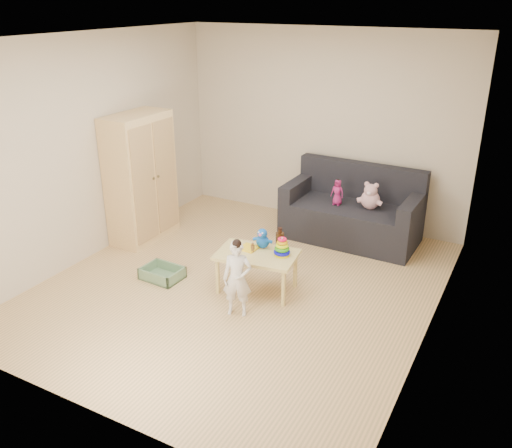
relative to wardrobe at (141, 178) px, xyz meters
The scene contains 13 objects.
room 1.90m from the wardrobe, 16.73° to the right, with size 4.50×4.50×4.50m.
wardrobe is the anchor object (origin of this frame).
sofa 2.75m from the wardrobe, 26.66° to the left, with size 1.70×0.85×0.48m, color black.
play_table 2.12m from the wardrobe, 15.41° to the right, with size 0.84×0.53×0.44m, color #E5D07D.
storage_bin 1.43m from the wardrobe, 42.31° to the right, with size 0.44×0.33×0.13m, color #618661, non-canonical shape.
toddler 2.31m from the wardrobe, 27.44° to the right, with size 0.29×0.19×0.78m, color silver.
pink_bear 2.91m from the wardrobe, 24.20° to the left, with size 0.26×0.22×0.29m, color #DFA4AF, non-canonical shape.
doll 2.51m from the wardrobe, 26.69° to the left, with size 0.17×0.11×0.33m, color #AD206A.
ring_stacker 2.28m from the wardrobe, 11.69° to the right, with size 0.18×0.18×0.20m.
brown_bottle 2.18m from the wardrobe, ahead, with size 0.09×0.09×0.26m.
blue_plush 2.00m from the wardrobe, 11.10° to the right, with size 0.19×0.15×0.23m, color blue, non-canonical shape.
wooden_figure 2.01m from the wardrobe, 15.70° to the right, with size 0.04×0.04×0.11m, color brown, non-canonical shape.
yellow_book 1.93m from the wardrobe, 14.70° to the right, with size 0.19×0.19×0.01m, color yellow.
Camera 1 is at (2.63, -4.54, 2.97)m, focal length 38.00 mm.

